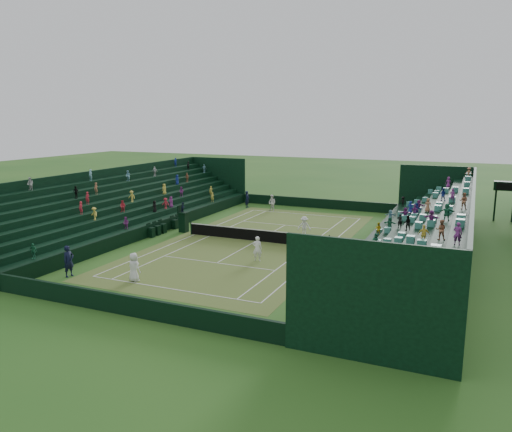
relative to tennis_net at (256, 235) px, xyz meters
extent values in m
plane|color=#24571B|center=(0.00, 0.00, -0.53)|extent=(160.00, 160.00, 0.00)
cube|color=#417326|center=(0.00, 0.00, -0.52)|extent=(12.97, 26.77, 0.01)
cube|color=black|center=(0.00, 15.88, -0.03)|extent=(17.17, 0.20, 1.00)
cube|color=black|center=(0.00, -15.88, -0.03)|extent=(17.17, 0.20, 1.00)
cube|color=black|center=(8.48, 0.00, -0.03)|extent=(0.20, 31.77, 1.00)
cube|color=black|center=(-8.48, 0.00, -0.03)|extent=(0.20, 31.77, 1.00)
cube|color=black|center=(8.98, 0.00, -0.03)|extent=(0.80, 32.00, 1.00)
cube|color=black|center=(9.79, 0.00, 0.20)|extent=(0.80, 32.00, 1.45)
cube|color=black|center=(10.58, 0.00, 0.42)|extent=(0.80, 32.00, 1.90)
cube|color=black|center=(11.38, 0.00, 0.65)|extent=(0.80, 32.00, 2.35)
cube|color=black|center=(12.18, 0.00, 0.87)|extent=(0.80, 32.00, 2.80)
cube|color=black|center=(12.98, 0.00, 1.10)|extent=(0.80, 32.00, 3.25)
cube|color=black|center=(13.79, 0.00, 1.32)|extent=(0.80, 32.00, 3.70)
cube|color=black|center=(14.59, 0.00, 1.55)|extent=(0.80, 32.00, 4.15)
cube|color=black|center=(15.08, 0.00, 1.92)|extent=(0.20, 32.00, 4.90)
cube|color=black|center=(-8.98, 0.00, -0.03)|extent=(0.80, 32.00, 1.00)
cube|color=black|center=(-9.79, 0.00, 0.20)|extent=(0.80, 32.00, 1.45)
cube|color=black|center=(-10.58, 0.00, 0.42)|extent=(0.80, 32.00, 1.90)
cube|color=black|center=(-11.38, 0.00, 0.65)|extent=(0.80, 32.00, 2.35)
cube|color=black|center=(-12.18, 0.00, 0.87)|extent=(0.80, 32.00, 2.80)
cube|color=black|center=(-12.98, 0.00, 1.10)|extent=(0.80, 32.00, 3.25)
cube|color=black|center=(-13.79, 0.00, 1.32)|extent=(0.80, 32.00, 3.70)
cube|color=black|center=(-14.59, 0.00, 1.55)|extent=(0.80, 32.00, 4.15)
cube|color=black|center=(-15.08, 0.00, 1.92)|extent=(0.20, 32.00, 4.90)
cylinder|color=black|center=(-5.79, 0.00, 0.00)|extent=(0.10, 0.10, 1.06)
cylinder|color=black|center=(5.79, 0.00, 0.00)|extent=(0.10, 0.10, 1.06)
cube|color=black|center=(0.00, 0.00, -0.07)|extent=(11.57, 0.02, 0.86)
cube|color=white|center=(0.00, 0.00, 0.40)|extent=(11.57, 0.04, 0.07)
cylinder|color=black|center=(17.00, 16.00, 0.97)|extent=(0.16, 0.16, 3.00)
cube|color=black|center=(17.75, 16.00, 2.77)|extent=(2.00, 1.00, 0.80)
cube|color=black|center=(-6.83, 0.55, 0.27)|extent=(0.62, 0.62, 1.60)
cube|color=black|center=(-6.83, 0.55, 1.12)|extent=(0.80, 0.80, 0.09)
cube|color=black|center=(-7.14, 0.55, 1.43)|extent=(0.07, 0.80, 0.62)
imported|color=black|center=(-6.83, 0.55, 1.57)|extent=(0.32, 0.41, 0.83)
cube|color=black|center=(-8.22, -2.10, -0.13)|extent=(0.49, 0.49, 0.79)
cube|color=black|center=(-8.46, -2.10, 0.36)|extent=(0.06, 0.49, 0.49)
cube|color=black|center=(-8.22, -1.30, -0.13)|extent=(0.49, 0.49, 0.79)
cube|color=black|center=(-8.46, -1.30, 0.36)|extent=(0.06, 0.49, 0.49)
cube|color=black|center=(-8.22, -0.50, -0.13)|extent=(0.49, 0.49, 0.79)
cube|color=black|center=(-8.46, -0.50, 0.36)|extent=(0.06, 0.49, 0.49)
cube|color=black|center=(-8.22, 1.30, -0.13)|extent=(0.49, 0.49, 0.79)
cube|color=black|center=(-8.46, 1.30, 0.36)|extent=(0.06, 0.49, 0.49)
cube|color=black|center=(-8.22, 2.10, -0.13)|extent=(0.49, 0.49, 0.79)
cube|color=black|center=(-8.46, 2.10, 0.36)|extent=(0.06, 0.49, 0.49)
cube|color=black|center=(-8.22, 2.90, -0.13)|extent=(0.49, 0.49, 0.79)
cube|color=black|center=(-8.46, 2.90, 0.36)|extent=(0.06, 0.49, 0.49)
imported|color=white|center=(-2.67, -11.57, 0.33)|extent=(0.92, 0.69, 1.71)
imported|color=white|center=(2.23, -4.85, 0.32)|extent=(0.71, 0.57, 1.70)
imported|color=white|center=(-3.62, 12.32, 0.31)|extent=(0.97, 0.86, 1.67)
imported|color=white|center=(2.87, 3.07, 0.29)|extent=(1.18, 0.86, 1.63)
imported|color=black|center=(-6.79, 13.17, 0.35)|extent=(0.47, 0.67, 1.76)
imported|color=black|center=(-6.80, -12.41, 0.43)|extent=(0.56, 0.76, 1.91)
camera|label=1|loc=(15.02, -34.20, 8.88)|focal=35.00mm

